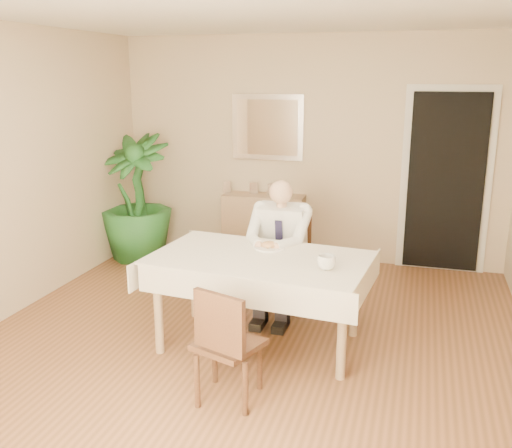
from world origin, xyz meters
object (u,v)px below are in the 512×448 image
(dining_table, at_px, (260,267))
(sideboard, at_px, (264,226))
(seated_man, at_px, (278,243))
(coffee_mug, at_px, (326,262))
(chair_near, at_px, (225,341))
(chair_far, at_px, (285,251))
(potted_palm, at_px, (136,198))

(dining_table, distance_m, sideboard, 2.31)
(seated_man, height_order, coffee_mug, seated_man)
(coffee_mug, bearing_deg, sideboard, 115.69)
(chair_near, bearing_deg, sideboard, 120.41)
(dining_table, relative_size, sideboard, 1.88)
(dining_table, bearing_deg, coffee_mug, -9.81)
(chair_near, bearing_deg, seated_man, 110.32)
(chair_near, relative_size, coffee_mug, 6.08)
(chair_far, distance_m, sideboard, 1.47)
(chair_far, distance_m, potted_palm, 2.22)
(dining_table, relative_size, potted_palm, 1.22)
(chair_near, bearing_deg, coffee_mug, 74.32)
(dining_table, xyz_separation_m, chair_far, (0.00, 0.89, -0.14))
(chair_near, distance_m, coffee_mug, 0.99)
(chair_near, relative_size, potted_palm, 0.56)
(coffee_mug, bearing_deg, seated_man, 126.77)
(dining_table, relative_size, seated_man, 1.45)
(chair_near, xyz_separation_m, seated_man, (-0.02, 1.50, 0.23))
(potted_palm, bearing_deg, seated_man, -30.18)
(dining_table, xyz_separation_m, potted_palm, (-2.03, 1.77, 0.07))
(seated_man, distance_m, sideboard, 1.76)
(dining_table, xyz_separation_m, sideboard, (-0.58, 2.22, -0.28))
(dining_table, distance_m, seated_man, 0.59)
(sideboard, bearing_deg, potted_palm, -165.33)
(dining_table, xyz_separation_m, coffee_mug, (0.56, -0.15, 0.14))
(chair_near, relative_size, sideboard, 0.86)
(seated_man, distance_m, potted_palm, 2.34)
(seated_man, xyz_separation_m, potted_palm, (-2.03, 1.18, 0.05))
(coffee_mug, xyz_separation_m, potted_palm, (-2.58, 1.92, -0.06))
(chair_far, height_order, chair_near, chair_far)
(coffee_mug, bearing_deg, chair_far, 118.22)
(seated_man, height_order, sideboard, seated_man)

